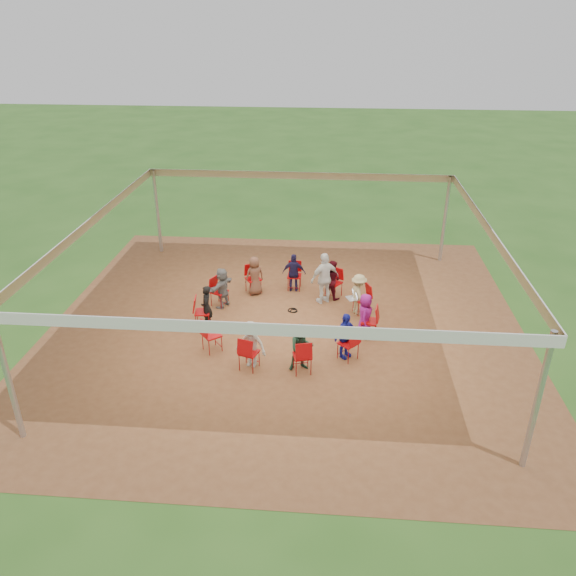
# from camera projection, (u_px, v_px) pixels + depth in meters

# --- Properties ---
(ground) EXTENTS (80.00, 80.00, 0.00)m
(ground) POSITION_uv_depth(u_px,v_px,m) (286.00, 325.00, 15.65)
(ground) COLOR #2D5B1C
(ground) RESTS_ON ground
(dirt_patch) EXTENTS (13.00, 13.00, 0.00)m
(dirt_patch) POSITION_uv_depth(u_px,v_px,m) (286.00, 325.00, 15.64)
(dirt_patch) COLOR brown
(dirt_patch) RESTS_ON ground
(tent) EXTENTS (10.33, 10.33, 3.00)m
(tent) POSITION_uv_depth(u_px,v_px,m) (286.00, 246.00, 14.60)
(tent) COLOR #B2B2B7
(tent) RESTS_ON ground
(chair_0) EXTENTS (0.57, 0.56, 0.90)m
(chair_0) POSITION_uv_depth(u_px,v_px,m) (362.00, 299.00, 16.09)
(chair_0) COLOR #B4070A
(chair_0) RESTS_ON ground
(chair_1) EXTENTS (0.60, 0.60, 0.90)m
(chair_1) POSITION_uv_depth(u_px,v_px,m) (334.00, 283.00, 17.04)
(chair_1) COLOR #B4070A
(chair_1) RESTS_ON ground
(chair_2) EXTENTS (0.43, 0.45, 0.90)m
(chair_2) POSITION_uv_depth(u_px,v_px,m) (294.00, 276.00, 17.49)
(chair_2) COLOR #B4070A
(chair_2) RESTS_ON ground
(chair_3) EXTENTS (0.59, 0.59, 0.90)m
(chair_3) POSITION_uv_depth(u_px,v_px,m) (253.00, 279.00, 17.29)
(chair_3) COLOR #B4070A
(chair_3) RESTS_ON ground
(chair_4) EXTENTS (0.58, 0.57, 0.90)m
(chair_4) POSITION_uv_depth(u_px,v_px,m) (219.00, 292.00, 16.51)
(chair_4) COLOR #B4070A
(chair_4) RESTS_ON ground
(chair_5) EXTENTS (0.48, 0.47, 0.90)m
(chair_5) POSITION_uv_depth(u_px,v_px,m) (203.00, 312.00, 15.38)
(chair_5) COLOR #B4070A
(chair_5) RESTS_ON ground
(chair_6) EXTENTS (0.61, 0.60, 0.90)m
(chair_6) POSITION_uv_depth(u_px,v_px,m) (212.00, 335.00, 14.28)
(chair_6) COLOR #B4070A
(chair_6) RESTS_ON ground
(chair_7) EXTENTS (0.54, 0.55, 0.90)m
(chair_7) POSITION_uv_depth(u_px,v_px,m) (249.00, 353.00, 13.55)
(chair_7) COLOR #B4070A
(chair_7) RESTS_ON ground
(chair_8) EXTENTS (0.52, 0.53, 0.90)m
(chair_8) POSITION_uv_depth(u_px,v_px,m) (302.00, 356.00, 13.42)
(chair_8) COLOR #B4070A
(chair_8) RESTS_ON ground
(chair_9) EXTENTS (0.61, 0.61, 0.90)m
(chair_9) POSITION_uv_depth(u_px,v_px,m) (348.00, 343.00, 13.93)
(chair_9) COLOR #B4070A
(chair_9) RESTS_ON ground
(chair_10) EXTENTS (0.51, 0.49, 0.90)m
(chair_10) POSITION_uv_depth(u_px,v_px,m) (369.00, 321.00, 14.93)
(chair_10) COLOR #B4070A
(chair_10) RESTS_ON ground
(person_seated_0) EXTENTS (0.67, 0.88, 1.22)m
(person_seated_0) POSITION_uv_depth(u_px,v_px,m) (358.00, 294.00, 15.98)
(person_seated_0) COLOR tan
(person_seated_0) RESTS_ON ground
(person_seated_1) EXTENTS (0.68, 0.62, 1.22)m
(person_seated_1) POSITION_uv_depth(u_px,v_px,m) (332.00, 279.00, 16.89)
(person_seated_1) COLOR #400810
(person_seated_1) RESTS_ON ground
(person_seated_2) EXTENTS (0.73, 0.39, 1.22)m
(person_seated_2) POSITION_uv_depth(u_px,v_px,m) (294.00, 273.00, 17.31)
(person_seated_2) COLOR #1D183D
(person_seated_2) RESTS_ON ground
(person_seated_3) EXTENTS (0.68, 0.59, 1.22)m
(person_seated_3) POSITION_uv_depth(u_px,v_px,m) (255.00, 276.00, 17.12)
(person_seated_3) COLOR brown
(person_seated_3) RESTS_ON ground
(person_seated_4) EXTENTS (0.88, 1.20, 1.22)m
(person_seated_4) POSITION_uv_depth(u_px,v_px,m) (222.00, 288.00, 16.38)
(person_seated_4) COLOR slate
(person_seated_4) RESTS_ON ground
(person_seated_5) EXTENTS (0.34, 0.48, 1.22)m
(person_seated_5) POSITION_uv_depth(u_px,v_px,m) (207.00, 307.00, 15.31)
(person_seated_5) COLOR black
(person_seated_5) RESTS_ON ground
(person_seated_6) EXTENTS (0.87, 0.62, 1.22)m
(person_seated_6) POSITION_uv_depth(u_px,v_px,m) (251.00, 344.00, 13.58)
(person_seated_6) COLOR #A9A494
(person_seated_6) RESTS_ON ground
(person_seated_7) EXTENTS (0.66, 0.48, 1.22)m
(person_seated_7) POSITION_uv_depth(u_px,v_px,m) (301.00, 347.00, 13.45)
(person_seated_7) COLOR #21452F
(person_seated_7) RESTS_ON ground
(person_seated_8) EXTENTS (0.75, 0.78, 1.22)m
(person_seated_8) POSITION_uv_depth(u_px,v_px,m) (345.00, 336.00, 13.94)
(person_seated_8) COLOR #1C2199
(person_seated_8) RESTS_ON ground
(person_seated_9) EXTENTS (0.43, 0.65, 1.22)m
(person_seated_9) POSITION_uv_depth(u_px,v_px,m) (365.00, 315.00, 14.88)
(person_seated_9) COLOR #821370
(person_seated_9) RESTS_ON ground
(standing_person) EXTENTS (1.03, 0.90, 1.58)m
(standing_person) POSITION_uv_depth(u_px,v_px,m) (325.00, 278.00, 16.54)
(standing_person) COLOR silver
(standing_person) RESTS_ON ground
(cable_coil) EXTENTS (0.34, 0.34, 0.03)m
(cable_coil) POSITION_uv_depth(u_px,v_px,m) (293.00, 310.00, 16.37)
(cable_coil) COLOR black
(cable_coil) RESTS_ON ground
(laptop) EXTENTS (0.38, 0.42, 0.24)m
(laptop) POSITION_uv_depth(u_px,v_px,m) (353.00, 296.00, 15.95)
(laptop) COLOR #B7B7BC
(laptop) RESTS_ON ground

